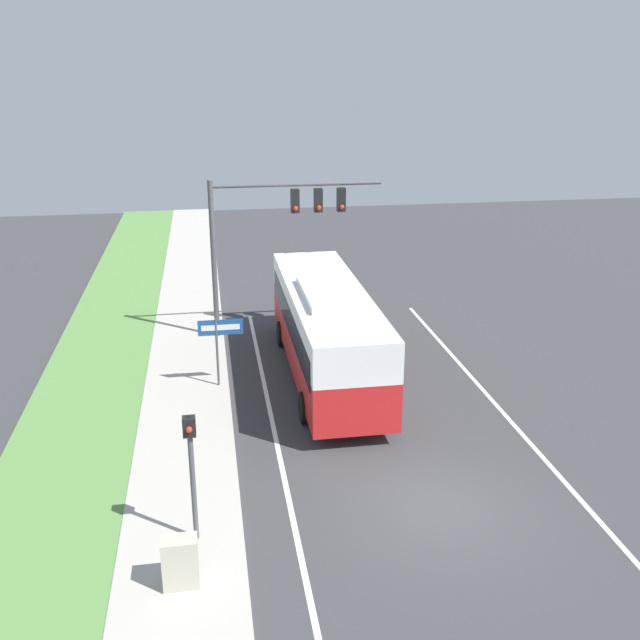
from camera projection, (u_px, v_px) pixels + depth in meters
The scene contains 10 objects.
ground_plane at pixel (439, 507), 17.50m from camera, with size 80.00×80.00×0.00m, color #38383A.
sidewalk at pixel (182, 530), 16.54m from camera, with size 2.80×80.00×0.12m.
grass_verge at pixel (38, 544), 16.05m from camera, with size 3.60×80.00×0.10m.
lane_divider_near at pixel (293, 521), 16.95m from camera, with size 0.14×30.00×0.01m.
lane_divider_far at pixel (575, 494), 18.04m from camera, with size 0.14×30.00×0.01m.
bus at pixel (326, 326), 24.27m from camera, with size 2.71×10.39×3.42m.
signal_gantry at pixel (273, 222), 27.25m from camera, with size 6.62×0.41×6.27m.
pedestrian_signal at pixel (191, 459), 15.49m from camera, with size 0.28×0.34×3.17m.
street_sign at pixel (219, 338), 23.42m from camera, with size 1.48×0.08×2.49m.
utility_cabinet at pixel (180, 562), 14.50m from camera, with size 0.73×0.45×1.13m.
Camera 1 is at (-5.28, -14.29, 10.18)m, focal length 40.00 mm.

